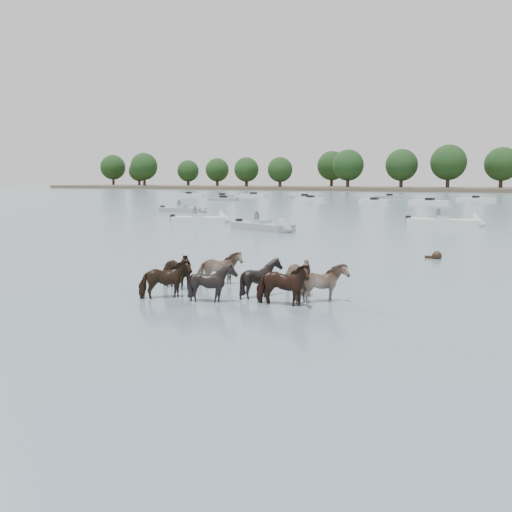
% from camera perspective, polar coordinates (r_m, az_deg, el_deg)
% --- Properties ---
extents(ground, '(400.00, 400.00, 0.00)m').
position_cam_1_polar(ground, '(16.27, -11.00, -4.68)').
color(ground, slate).
rests_on(ground, ground).
extents(shoreline, '(160.00, 30.00, 1.00)m').
position_cam_1_polar(shoreline, '(181.05, 0.98, 6.99)').
color(shoreline, '#4C4233').
rests_on(shoreline, ground).
extents(pony_herd, '(6.49, 4.12, 1.36)m').
position_cam_1_polar(pony_herd, '(16.67, -1.59, -2.41)').
color(pony_herd, black).
rests_on(pony_herd, ground).
extents(swimming_pony, '(0.72, 0.44, 0.44)m').
position_cam_1_polar(swimming_pony, '(25.82, 17.89, -0.03)').
color(swimming_pony, black).
rests_on(swimming_pony, ground).
extents(motorboat_a, '(4.97, 3.36, 1.92)m').
position_cam_1_polar(motorboat_a, '(44.77, -4.92, 3.71)').
color(motorboat_a, silver).
rests_on(motorboat_a, ground).
extents(motorboat_b, '(5.54, 3.41, 1.92)m').
position_cam_1_polar(motorboat_b, '(37.57, 1.40, 2.92)').
color(motorboat_b, gray).
rests_on(motorboat_b, ground).
extents(motorboat_c, '(5.86, 1.67, 1.92)m').
position_cam_1_polar(motorboat_c, '(44.34, 19.58, 3.23)').
color(motorboat_c, silver).
rests_on(motorboat_c, ground).
extents(motorboat_f, '(5.63, 1.71, 1.92)m').
position_cam_1_polar(motorboat_f, '(58.51, -6.92, 4.67)').
color(motorboat_f, gray).
rests_on(motorboat_f, ground).
extents(distant_flotilla, '(109.38, 24.56, 0.93)m').
position_cam_1_polar(distant_flotilla, '(85.10, 19.97, 5.28)').
color(distant_flotilla, silver).
rests_on(distant_flotilla, ground).
extents(treeline, '(147.53, 22.08, 12.51)m').
position_cam_1_polar(treeline, '(178.93, 1.76, 9.09)').
color(treeline, '#382619').
rests_on(treeline, ground).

